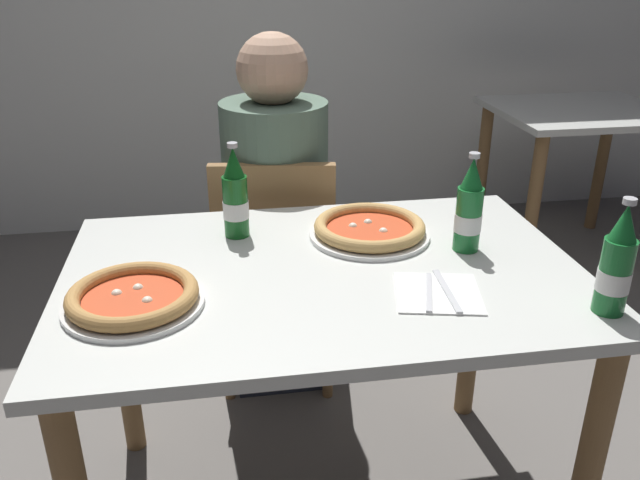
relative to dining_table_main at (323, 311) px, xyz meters
name	(u,v)px	position (x,y,z in m)	size (l,w,h in m)	color
dining_table_main	(323,311)	(0.00, 0.00, 0.00)	(1.20, 0.80, 0.75)	silver
chair_behind_table	(276,260)	(-0.06, 0.61, -0.15)	(0.45, 0.45, 0.85)	olive
diner_seated	(277,226)	(-0.05, 0.66, -0.05)	(0.34, 0.34, 1.21)	#2D3342
dining_table_background	(578,141)	(1.48, 1.45, -0.04)	(0.80, 0.70, 0.75)	silver
pizza_margherita_near	(369,229)	(0.15, 0.16, 0.14)	(0.31, 0.31, 0.04)	white
pizza_marinara_far	(133,298)	(-0.42, -0.11, 0.14)	(0.29, 0.29, 0.04)	white
beer_bottle_left	(235,198)	(-0.19, 0.23, 0.22)	(0.07, 0.07, 0.25)	#14591E
beer_bottle_center	(469,210)	(0.36, 0.05, 0.22)	(0.07, 0.07, 0.25)	#196B2D
beer_bottle_right	(616,266)	(0.54, -0.29, 0.22)	(0.07, 0.07, 0.25)	#196B2D
napkin_with_cutlery	(438,293)	(0.22, -0.16, 0.12)	(0.21, 0.21, 0.01)	white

